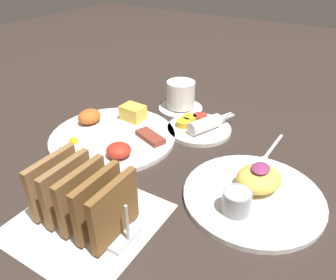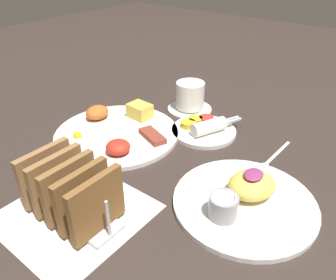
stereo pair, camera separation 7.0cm
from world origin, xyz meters
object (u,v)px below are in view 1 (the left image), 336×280
plate_condiments (199,127)px  plate_foreground (253,192)px  toast_rack (83,198)px  plate_breakfast (112,134)px  coffee_cup (181,97)px

plate_condiments → plate_foreground: size_ratio=0.63×
plate_foreground → toast_rack: size_ratio=1.39×
toast_rack → plate_condiments: bearing=-3.6°
plate_foreground → plate_breakfast: bearing=84.4°
plate_condiments → coffee_cup: 0.13m
plate_breakfast → plate_condiments: size_ratio=1.84×
plate_breakfast → plate_foreground: (-0.03, -0.35, 0.00)m
plate_foreground → coffee_cup: size_ratio=2.08×
plate_condiments → plate_breakfast: bearing=130.5°
plate_condiments → toast_rack: toast_rack is taller
plate_foreground → coffee_cup: (0.25, 0.29, 0.02)m
plate_breakfast → toast_rack: toast_rack is taller
plate_condiments → coffee_cup: bearing=50.0°
plate_foreground → coffee_cup: 0.39m
toast_rack → plate_breakfast: bearing=30.4°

